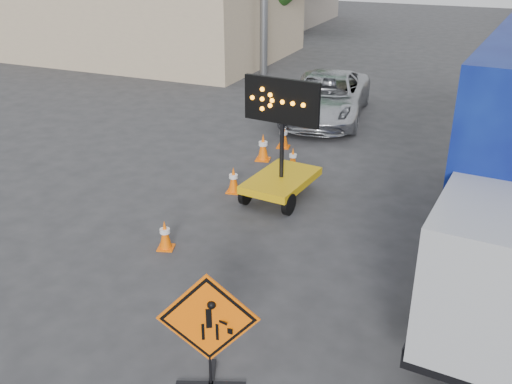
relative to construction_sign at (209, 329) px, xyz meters
The scene contains 10 objects.
ground 1.40m from the construction_sign, 127.42° to the left, with size 100.00×100.00×0.00m, color #2D2D30.
storefront_left_near 25.42m from the construction_sign, 125.09° to the left, with size 14.00×10.00×4.00m, color tan.
construction_sign is the anchor object (origin of this frame).
arrow_board 6.57m from the construction_sign, 102.40° to the left, with size 1.89×2.22×3.00m.
pickup_truck 13.47m from the construction_sign, 100.21° to the left, with size 2.59×5.62×1.56m, color #B9BBC1.
cone_a 4.19m from the construction_sign, 130.75° to the left, with size 0.41×0.41×0.65m.
cone_b 6.81m from the construction_sign, 112.82° to the left, with size 0.40×0.40×0.68m.
cone_c 8.51m from the construction_sign, 102.20° to the left, with size 0.35×0.35×0.63m.
cone_d 9.09m from the construction_sign, 108.15° to the left, with size 0.47×0.47×0.78m.
cone_e 10.22m from the construction_sign, 105.16° to the left, with size 0.43×0.43×0.73m.
Camera 1 is at (3.74, -6.35, 5.98)m, focal length 40.00 mm.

